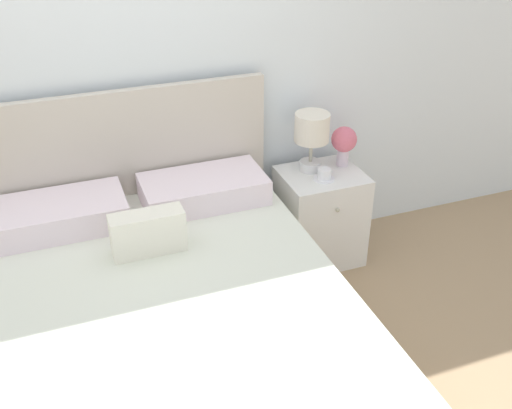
# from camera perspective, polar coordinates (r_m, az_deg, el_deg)

# --- Properties ---
(ground_plane) EXTENTS (12.00, 12.00, 0.00)m
(ground_plane) POSITION_cam_1_polar(r_m,az_deg,el_deg) (3.73, -11.25, -6.40)
(ground_plane) COLOR tan
(wall_back) EXTENTS (8.00, 0.06, 2.60)m
(wall_back) POSITION_cam_1_polar(r_m,az_deg,el_deg) (3.21, -13.85, 13.32)
(wall_back) COLOR white
(wall_back) RESTS_ON ground_plane
(bed) EXTENTS (1.60, 2.14, 1.16)m
(bed) POSITION_cam_1_polar(r_m,az_deg,el_deg) (2.77, -7.96, -12.96)
(bed) COLOR tan
(bed) RESTS_ON ground_plane
(nightstand) EXTENTS (0.47, 0.43, 0.58)m
(nightstand) POSITION_cam_1_polar(r_m,az_deg,el_deg) (3.66, 6.08, -1.14)
(nightstand) COLOR white
(nightstand) RESTS_ON ground_plane
(table_lamp) EXTENTS (0.20, 0.20, 0.35)m
(table_lamp) POSITION_cam_1_polar(r_m,az_deg,el_deg) (3.45, 5.33, 6.87)
(table_lamp) COLOR white
(table_lamp) RESTS_ON nightstand
(flower_vase) EXTENTS (0.15, 0.15, 0.24)m
(flower_vase) POSITION_cam_1_polar(r_m,az_deg,el_deg) (3.57, 8.41, 5.91)
(flower_vase) COLOR silver
(flower_vase) RESTS_ON nightstand
(teacup) EXTENTS (0.12, 0.12, 0.07)m
(teacup) POSITION_cam_1_polar(r_m,az_deg,el_deg) (3.44, 6.51, 2.84)
(teacup) COLOR white
(teacup) RESTS_ON nightstand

